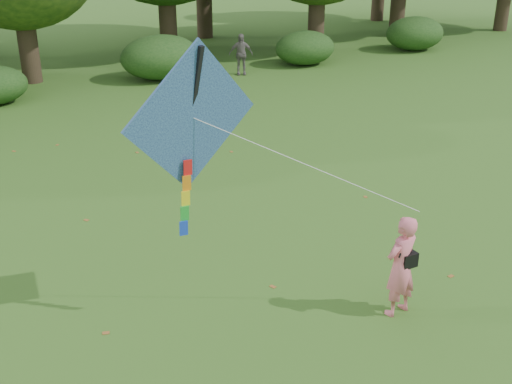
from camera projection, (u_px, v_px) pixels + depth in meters
ground at (359, 291)px, 11.98m from camera, size 100.00×100.00×0.00m
man_kite_flyer at (401, 266)px, 10.98m from camera, size 0.74×0.55×1.87m
bystander_right at (241, 54)px, 28.14m from camera, size 1.14×0.82×1.80m
crossbody_bag at (408, 259)px, 10.96m from camera, size 0.43×0.20×0.72m
flying_kite at (192, 120)px, 9.82m from camera, size 4.57×1.93×3.21m
shrub_band at (76, 70)px, 25.49m from camera, size 39.15×3.22×1.88m
fallen_leaves at (180, 214)px, 15.07m from camera, size 7.60×14.32×0.01m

